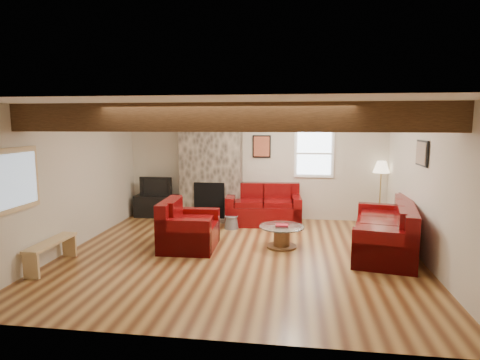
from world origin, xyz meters
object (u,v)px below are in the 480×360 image
at_px(armchair_red, 189,224).
at_px(coffee_table, 282,237).
at_px(loveseat, 263,204).
at_px(sofa_three, 384,227).
at_px(floor_lamp, 381,170).
at_px(television, 157,186).
at_px(tv_cabinet, 157,206).

relative_size(armchair_red, coffee_table, 1.32).
bearing_deg(loveseat, coffee_table, -78.98).
bearing_deg(sofa_three, coffee_table, -77.91).
bearing_deg(floor_lamp, television, 179.63).
bearing_deg(coffee_table, loveseat, 105.17).
bearing_deg(tv_cabinet, armchair_red, -58.44).
height_order(sofa_three, armchair_red, sofa_three).
bearing_deg(armchair_red, coffee_table, -83.23).
xyz_separation_m(armchair_red, coffee_table, (1.65, 0.25, -0.24)).
distance_m(armchair_red, coffee_table, 1.68).
relative_size(sofa_three, coffee_table, 2.80).
xyz_separation_m(loveseat, television, (-2.58, 0.30, 0.31)).
relative_size(sofa_three, tv_cabinet, 2.17).
bearing_deg(television, floor_lamp, -0.37).
xyz_separation_m(sofa_three, loveseat, (-2.24, 1.69, -0.00)).
xyz_separation_m(armchair_red, television, (-1.40, 2.27, 0.31)).
height_order(television, floor_lamp, floor_lamp).
distance_m(television, floor_lamp, 5.16).
xyz_separation_m(tv_cabinet, floor_lamp, (5.14, -0.03, 0.95)).
height_order(coffee_table, floor_lamp, floor_lamp).
distance_m(loveseat, tv_cabinet, 2.60).
distance_m(sofa_three, floor_lamp, 2.13).
xyz_separation_m(coffee_table, tv_cabinet, (-3.04, 2.03, 0.06)).
bearing_deg(coffee_table, television, 146.37).
bearing_deg(television, tv_cabinet, 0.00).
xyz_separation_m(armchair_red, floor_lamp, (3.74, 2.24, 0.77)).
xyz_separation_m(loveseat, armchair_red, (-1.18, -1.97, -0.00)).
bearing_deg(loveseat, tv_cabinet, 169.21).
relative_size(sofa_three, loveseat, 1.39).
bearing_deg(tv_cabinet, sofa_three, -22.48).
height_order(loveseat, armchair_red, same).
distance_m(sofa_three, loveseat, 2.81).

